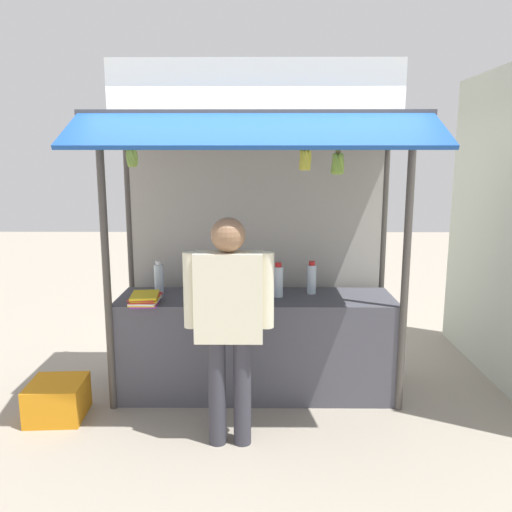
% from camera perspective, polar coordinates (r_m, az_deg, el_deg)
% --- Properties ---
extents(ground_plane, '(20.00, 20.00, 0.00)m').
position_cam_1_polar(ground_plane, '(4.66, 0.00, -14.74)').
color(ground_plane, '#9E9384').
extents(stall_counter, '(2.32, 0.64, 0.86)m').
position_cam_1_polar(stall_counter, '(4.49, 0.00, -9.80)').
color(stall_counter, '#4C4C56').
rests_on(stall_counter, ground).
extents(stall_structure, '(2.52, 1.51, 2.69)m').
position_cam_1_polar(stall_structure, '(4.34, 0.01, 5.74)').
color(stall_structure, '#4C4742').
rests_on(stall_structure, ground).
extents(water_bottle_mid_left, '(0.07, 0.07, 0.25)m').
position_cam_1_polar(water_bottle_mid_left, '(4.44, -6.40, -2.76)').
color(water_bottle_mid_left, silver).
rests_on(water_bottle_mid_left, stall_counter).
extents(water_bottle_front_left, '(0.07, 0.07, 0.24)m').
position_cam_1_polar(water_bottle_front_left, '(4.52, -1.64, -2.51)').
color(water_bottle_front_left, silver).
rests_on(water_bottle_front_left, stall_counter).
extents(water_bottle_back_left, '(0.08, 0.08, 0.29)m').
position_cam_1_polar(water_bottle_back_left, '(4.33, 2.48, -2.77)').
color(water_bottle_back_left, silver).
rests_on(water_bottle_back_left, stall_counter).
extents(water_bottle_mid_right, '(0.08, 0.08, 0.28)m').
position_cam_1_polar(water_bottle_mid_right, '(4.54, -7.32, -2.31)').
color(water_bottle_mid_right, silver).
rests_on(water_bottle_mid_right, stall_counter).
extents(water_bottle_rear_center, '(0.08, 0.08, 0.28)m').
position_cam_1_polar(water_bottle_rear_center, '(4.45, 6.19, -2.50)').
color(water_bottle_rear_center, silver).
rests_on(water_bottle_rear_center, stall_counter).
extents(water_bottle_far_right, '(0.08, 0.08, 0.28)m').
position_cam_1_polar(water_bottle_far_right, '(4.53, -10.73, -2.41)').
color(water_bottle_far_right, silver).
rests_on(water_bottle_far_right, stall_counter).
extents(magazine_stack_right, '(0.24, 0.31, 0.08)m').
position_cam_1_polar(magazine_stack_right, '(4.23, -12.21, -4.68)').
color(magazine_stack_right, purple).
rests_on(magazine_stack_right, stall_counter).
extents(magazine_stack_center, '(0.26, 0.31, 0.06)m').
position_cam_1_polar(magazine_stack_center, '(4.33, -3.67, -4.23)').
color(magazine_stack_center, white).
rests_on(magazine_stack_center, stall_counter).
extents(banana_bunch_inner_right, '(0.10, 0.11, 0.29)m').
position_cam_1_polar(banana_bunch_inner_right, '(3.80, 5.47, 10.60)').
color(banana_bunch_inner_right, '#332D23').
extents(banana_bunch_rightmost, '(0.12, 0.12, 0.33)m').
position_cam_1_polar(banana_bunch_rightmost, '(3.83, 9.07, 10.10)').
color(banana_bunch_rightmost, '#332D23').
extents(banana_bunch_inner_left, '(0.10, 0.10, 0.27)m').
position_cam_1_polar(banana_bunch_inner_left, '(3.90, -13.61, 10.59)').
color(banana_bunch_inner_left, '#332D23').
extents(vendor_person, '(0.62, 0.23, 1.62)m').
position_cam_1_polar(vendor_person, '(3.53, -3.03, -6.19)').
color(vendor_person, '#383842').
rests_on(vendor_person, ground).
extents(plastic_crate, '(0.44, 0.44, 0.29)m').
position_cam_1_polar(plastic_crate, '(4.46, -21.18, -14.64)').
color(plastic_crate, orange).
rests_on(plastic_crate, ground).
extents(neighbour_wall, '(0.20, 2.40, 2.81)m').
position_cam_1_polar(neighbour_wall, '(5.06, 26.54, 2.81)').
color(neighbour_wall, beige).
rests_on(neighbour_wall, ground).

